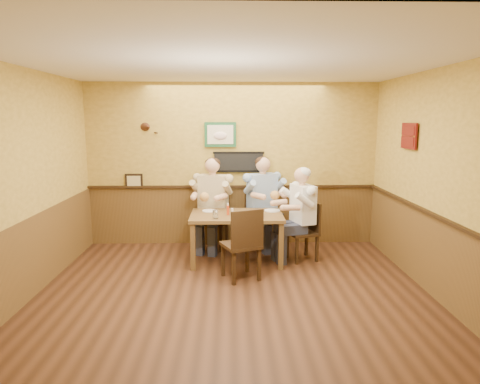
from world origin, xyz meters
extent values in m
plane|color=#331C0F|center=(0.00, 0.00, 0.00)|extent=(5.00, 5.00, 0.00)
cube|color=silver|center=(0.00, 0.00, 2.80)|extent=(5.00, 5.00, 0.02)
cube|color=gold|center=(0.00, 2.50, 1.40)|extent=(5.00, 0.02, 2.80)
cube|color=gold|center=(0.00, -2.50, 1.40)|extent=(5.00, 0.02, 2.80)
cube|color=gold|center=(-2.50, 0.00, 1.40)|extent=(0.02, 5.00, 2.80)
cube|color=gold|center=(2.50, 0.00, 1.40)|extent=(0.02, 5.00, 2.80)
cube|color=brown|center=(0.00, 2.48, 0.50)|extent=(5.00, 0.02, 1.00)
cube|color=brown|center=(2.48, 0.00, 0.50)|extent=(0.02, 5.00, 1.00)
cube|color=black|center=(0.11, 2.46, 1.45)|extent=(0.88, 0.03, 0.34)
cube|color=#1C522B|center=(-0.20, 2.46, 1.92)|extent=(0.54, 0.03, 0.42)
cube|color=black|center=(-1.70, 2.46, 1.12)|extent=(0.30, 0.03, 0.26)
cube|color=maroon|center=(2.46, 1.05, 1.95)|extent=(0.03, 0.48, 0.36)
cube|color=brown|center=(0.06, 1.48, 0.72)|extent=(1.40, 0.90, 0.05)
cube|color=brown|center=(-0.58, 1.09, 0.35)|extent=(0.07, 0.07, 0.70)
cube|color=brown|center=(0.70, 1.09, 0.35)|extent=(0.07, 0.07, 0.70)
cube|color=brown|center=(-0.58, 1.87, 0.35)|extent=(0.07, 0.07, 0.70)
cube|color=brown|center=(0.70, 1.87, 0.35)|extent=(0.07, 0.07, 0.70)
cylinder|color=white|center=(-0.25, 1.20, 0.81)|extent=(0.11, 0.11, 0.12)
cylinder|color=white|center=(0.17, 1.11, 0.81)|extent=(0.11, 0.11, 0.13)
cylinder|color=black|center=(0.40, 1.25, 0.81)|extent=(0.12, 0.12, 0.12)
cylinder|color=#BF3A14|center=(-0.07, 1.43, 0.83)|extent=(0.05, 0.05, 0.16)
cylinder|color=silver|center=(0.00, 1.47, 0.80)|extent=(0.04, 0.04, 0.09)
cylinder|color=black|center=(-0.07, 1.46, 0.79)|extent=(0.04, 0.04, 0.08)
cylinder|color=white|center=(-0.37, 1.70, 0.76)|extent=(0.24, 0.24, 0.01)
cylinder|color=white|center=(0.63, 1.69, 0.76)|extent=(0.32, 0.32, 0.02)
camera|label=1|loc=(-0.03, -4.89, 2.18)|focal=32.00mm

